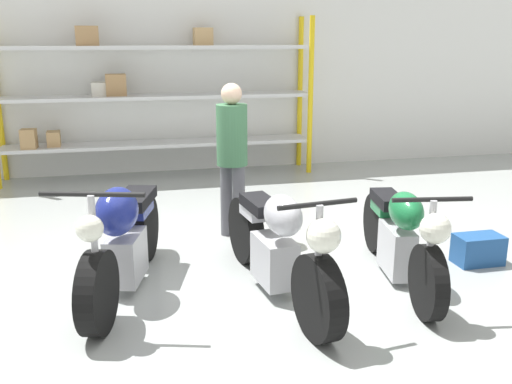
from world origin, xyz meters
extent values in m
plane|color=#9EA3A0|center=(0.00, 0.00, 0.00)|extent=(30.00, 30.00, 0.00)
cube|color=white|center=(0.00, 4.52, 1.80)|extent=(30.00, 0.08, 3.60)
cylinder|color=yellow|center=(1.65, 3.88, 1.19)|extent=(0.08, 0.08, 2.39)
cylinder|color=yellow|center=(1.65, 4.43, 1.19)|extent=(0.08, 0.08, 2.39)
cube|color=silver|center=(-0.65, 4.15, 0.51)|extent=(4.59, 0.55, 0.05)
cube|color=silver|center=(-0.65, 4.15, 1.22)|extent=(4.59, 0.55, 0.05)
cube|color=silver|center=(-0.65, 4.15, 1.93)|extent=(4.59, 0.55, 0.05)
cube|color=tan|center=(-2.51, 4.03, 0.67)|extent=(0.22, 0.21, 0.28)
cube|color=silver|center=(-1.48, 4.24, 1.34)|extent=(0.25, 0.32, 0.19)
cube|color=#A87F51|center=(-1.61, 4.13, 2.09)|extent=(0.33, 0.24, 0.27)
cube|color=#A87F51|center=(-1.25, 4.16, 1.40)|extent=(0.30, 0.25, 0.31)
cube|color=tan|center=(0.06, 4.28, 2.08)|extent=(0.28, 0.23, 0.26)
cube|color=tan|center=(-2.19, 4.16, 0.64)|extent=(0.20, 0.29, 0.22)
cylinder|color=black|center=(-1.40, -0.63, 0.31)|extent=(0.30, 0.64, 0.62)
cylinder|color=black|center=(-1.02, 0.75, 0.31)|extent=(0.30, 0.64, 0.62)
cube|color=#ADADB2|center=(-1.20, 0.11, 0.28)|extent=(0.38, 0.54, 0.40)
ellipsoid|color=navy|center=(-1.24, -0.06, 0.74)|extent=(0.45, 0.59, 0.39)
cube|color=black|center=(-1.09, 0.49, 0.68)|extent=(0.42, 0.64, 0.10)
cube|color=navy|center=(-1.09, 0.51, 0.59)|extent=(0.33, 0.46, 0.12)
cylinder|color=#ADADB2|center=(-1.40, -0.61, 0.67)|extent=(0.06, 0.06, 0.72)
sphere|color=silver|center=(-1.42, -0.68, 0.81)|extent=(0.19, 0.19, 0.19)
cylinder|color=black|center=(-1.39, -0.59, 1.03)|extent=(0.72, 0.23, 0.04)
cylinder|color=black|center=(0.12, -1.07, 0.32)|extent=(0.23, 0.64, 0.63)
cylinder|color=black|center=(-0.08, 0.47, 0.32)|extent=(0.23, 0.64, 0.63)
cube|color=#ADADB2|center=(0.01, -0.25, 0.28)|extent=(0.32, 0.50, 0.39)
ellipsoid|color=#B7B7BF|center=(0.03, -0.42, 0.73)|extent=(0.33, 0.50, 0.32)
cube|color=black|center=(-0.03, 0.08, 0.68)|extent=(0.29, 0.52, 0.10)
cube|color=#B7B7BF|center=(-0.05, 0.20, 0.59)|extent=(0.24, 0.37, 0.12)
cylinder|color=#ADADB2|center=(0.11, -1.05, 0.65)|extent=(0.06, 0.06, 0.67)
sphere|color=silver|center=(0.12, -1.12, 0.79)|extent=(0.24, 0.24, 0.24)
cylinder|color=black|center=(0.11, -1.02, 0.99)|extent=(0.59, 0.11, 0.04)
cylinder|color=black|center=(1.03, -0.96, 0.29)|extent=(0.20, 0.59, 0.58)
cylinder|color=black|center=(1.24, 0.45, 0.29)|extent=(0.20, 0.59, 0.58)
cube|color=#ADADB2|center=(1.14, -0.20, 0.26)|extent=(0.28, 0.53, 0.42)
ellipsoid|color=#196B38|center=(1.12, -0.37, 0.68)|extent=(0.33, 0.52, 0.31)
cube|color=black|center=(1.19, 0.13, 0.63)|extent=(0.29, 0.52, 0.10)
cube|color=#196B38|center=(1.20, 0.21, 0.54)|extent=(0.24, 0.37, 0.12)
cylinder|color=#ADADB2|center=(1.03, -0.94, 0.61)|extent=(0.06, 0.06, 0.64)
sphere|color=silver|center=(1.02, -1.01, 0.74)|extent=(0.23, 0.23, 0.23)
cylinder|color=black|center=(1.03, -0.91, 0.93)|extent=(0.60, 0.13, 0.04)
cylinder|color=#595960|center=(-0.13, 1.25, 0.40)|extent=(0.13, 0.13, 0.79)
cylinder|color=#595960|center=(-0.02, 1.11, 0.40)|extent=(0.13, 0.13, 0.79)
cylinder|color=#3F724C|center=(-0.08, 1.18, 1.11)|extent=(0.45, 0.45, 0.63)
sphere|color=beige|center=(-0.08, 1.18, 1.53)|extent=(0.21, 0.21, 0.21)
cube|color=#1E4C8C|center=(2.05, -0.08, 0.14)|extent=(0.44, 0.26, 0.28)
camera|label=1|loc=(-1.12, -4.54, 2.09)|focal=40.00mm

